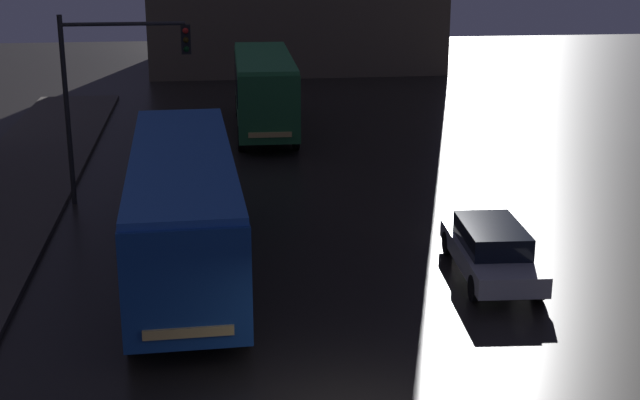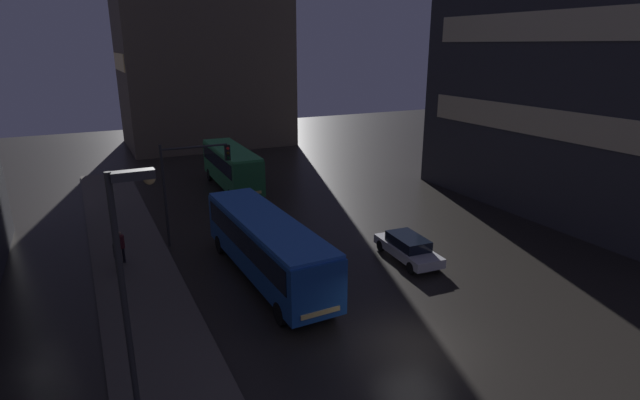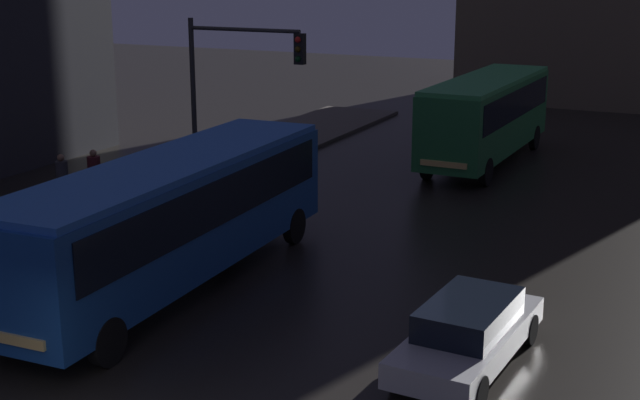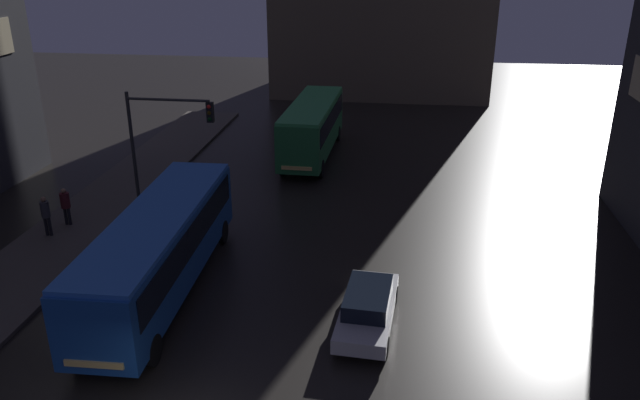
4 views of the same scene
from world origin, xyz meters
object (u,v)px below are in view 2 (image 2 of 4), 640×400
car_taxi (408,247)px  pedestrian_mid (121,244)px  pedestrian_near (117,252)px  traffic_light_main (189,175)px  street_lamp_sidewalk (129,269)px  bus_near (267,242)px  bus_far (232,164)px

car_taxi → pedestrian_mid: bearing=-19.8°
pedestrian_near → traffic_light_main: (4.41, 2.91, 2.88)m
street_lamp_sidewalk → traffic_light_main: bearing=72.5°
car_taxi → street_lamp_sidewalk: (-14.57, -6.99, 4.71)m
pedestrian_mid → bus_near: bearing=131.7°
bus_near → car_taxi: bearing=169.3°
traffic_light_main → street_lamp_sidewalk: 15.58m
pedestrian_near → pedestrian_mid: bearing=40.9°
bus_near → street_lamp_sidewalk: size_ratio=1.43×
street_lamp_sidewalk → pedestrian_mid: bearing=87.8°
bus_near → car_taxi: bus_near is taller
bus_far → pedestrian_near: bearing=54.2°
car_taxi → traffic_light_main: size_ratio=0.78×
car_taxi → street_lamp_sidewalk: size_ratio=0.59×
bus_near → traffic_light_main: traffic_light_main is taller
bus_far → street_lamp_sidewalk: 27.02m
bus_far → bus_near: bearing=80.7°
pedestrian_near → street_lamp_sidewalk: 12.62m
bus_near → pedestrian_near: bus_near is taller
bus_far → street_lamp_sidewalk: street_lamp_sidewalk is taller
car_taxi → pedestrian_near: bearing=-15.2°
bus_near → street_lamp_sidewalk: bearing=48.4°
pedestrian_near → street_lamp_sidewalk: bearing=-128.2°
bus_far → pedestrian_mid: size_ratio=5.68×
bus_far → street_lamp_sidewalk: bearing=69.4°
pedestrian_near → bus_near: bearing=-66.0°
street_lamp_sidewalk → pedestrian_near: bearing=88.8°
bus_far → pedestrian_near: 16.27m
pedestrian_mid → pedestrian_near: bearing=67.0°
car_taxi → bus_near: bearing=-5.4°
bus_near → pedestrian_mid: bearing=-39.0°
pedestrian_near → street_lamp_sidewalk: (-0.25, -11.90, 4.18)m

